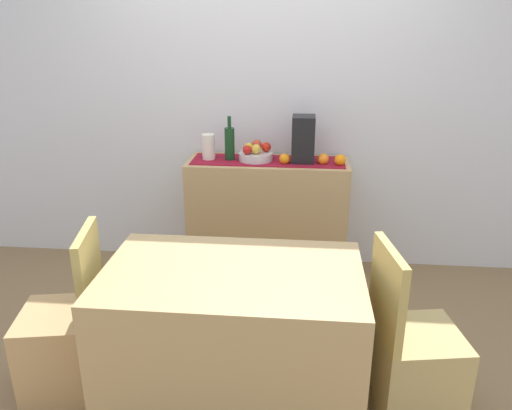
{
  "coord_description": "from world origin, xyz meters",
  "views": [
    {
      "loc": [
        0.3,
        -2.62,
        1.88
      ],
      "look_at": [
        0.02,
        0.36,
        0.76
      ],
      "focal_mm": 35.6,
      "sensor_mm": 36.0,
      "label": 1
    }
  ],
  "objects_px": {
    "wine_bottle": "(230,143)",
    "fruit_bowl": "(256,156)",
    "sideboard_console": "(267,218)",
    "chair_by_corner": "(412,365)",
    "chair_near_window": "(66,343)",
    "dining_table": "(233,336)",
    "ceramic_vase": "(209,147)",
    "coffee_maker": "(303,139)"
  },
  "relations": [
    {
      "from": "wine_bottle",
      "to": "ceramic_vase",
      "type": "relative_size",
      "value": 1.71
    },
    {
      "from": "ceramic_vase",
      "to": "sideboard_console",
      "type": "bearing_deg",
      "value": 0.0
    },
    {
      "from": "sideboard_console",
      "to": "ceramic_vase",
      "type": "height_order",
      "value": "ceramic_vase"
    },
    {
      "from": "coffee_maker",
      "to": "chair_near_window",
      "type": "distance_m",
      "value": 2.02
    },
    {
      "from": "ceramic_vase",
      "to": "chair_near_window",
      "type": "xyz_separation_m",
      "value": [
        -0.52,
        -1.41,
        -0.72
      ]
    },
    {
      "from": "ceramic_vase",
      "to": "coffee_maker",
      "type": "bearing_deg",
      "value": 0.0
    },
    {
      "from": "chair_near_window",
      "to": "ceramic_vase",
      "type": "bearing_deg",
      "value": 69.7
    },
    {
      "from": "coffee_maker",
      "to": "ceramic_vase",
      "type": "xyz_separation_m",
      "value": [
        -0.68,
        0.0,
        -0.07
      ]
    },
    {
      "from": "dining_table",
      "to": "chair_by_corner",
      "type": "xyz_separation_m",
      "value": [
        0.89,
        -0.0,
        -0.1
      ]
    },
    {
      "from": "dining_table",
      "to": "sideboard_console",
      "type": "bearing_deg",
      "value": 87.31
    },
    {
      "from": "coffee_maker",
      "to": "chair_by_corner",
      "type": "xyz_separation_m",
      "value": [
        0.57,
        -1.42,
        -0.79
      ]
    },
    {
      "from": "wine_bottle",
      "to": "chair_near_window",
      "type": "relative_size",
      "value": 0.36
    },
    {
      "from": "sideboard_console",
      "to": "chair_near_window",
      "type": "height_order",
      "value": "chair_near_window"
    },
    {
      "from": "coffee_maker",
      "to": "dining_table",
      "type": "relative_size",
      "value": 0.27
    },
    {
      "from": "coffee_maker",
      "to": "sideboard_console",
      "type": "bearing_deg",
      "value": 180.0
    },
    {
      "from": "sideboard_console",
      "to": "fruit_bowl",
      "type": "distance_m",
      "value": 0.49
    },
    {
      "from": "ceramic_vase",
      "to": "dining_table",
      "type": "distance_m",
      "value": 1.58
    },
    {
      "from": "wine_bottle",
      "to": "dining_table",
      "type": "distance_m",
      "value": 1.57
    },
    {
      "from": "chair_near_window",
      "to": "sideboard_console",
      "type": "bearing_deg",
      "value": 55.9
    },
    {
      "from": "coffee_maker",
      "to": "chair_near_window",
      "type": "bearing_deg",
      "value": -130.51
    },
    {
      "from": "sideboard_console",
      "to": "dining_table",
      "type": "xyz_separation_m",
      "value": [
        -0.07,
        -1.41,
        -0.08
      ]
    },
    {
      "from": "wine_bottle",
      "to": "fruit_bowl",
      "type": "bearing_deg",
      "value": 0.0
    },
    {
      "from": "wine_bottle",
      "to": "chair_by_corner",
      "type": "height_order",
      "value": "wine_bottle"
    },
    {
      "from": "sideboard_console",
      "to": "chair_near_window",
      "type": "distance_m",
      "value": 1.71
    },
    {
      "from": "fruit_bowl",
      "to": "chair_near_window",
      "type": "height_order",
      "value": "fruit_bowl"
    },
    {
      "from": "sideboard_console",
      "to": "chair_by_corner",
      "type": "height_order",
      "value": "chair_by_corner"
    },
    {
      "from": "ceramic_vase",
      "to": "chair_near_window",
      "type": "bearing_deg",
      "value": -110.3
    },
    {
      "from": "wine_bottle",
      "to": "coffee_maker",
      "type": "height_order",
      "value": "coffee_maker"
    },
    {
      "from": "dining_table",
      "to": "chair_near_window",
      "type": "height_order",
      "value": "chair_near_window"
    },
    {
      "from": "sideboard_console",
      "to": "ceramic_vase",
      "type": "bearing_deg",
      "value": 180.0
    },
    {
      "from": "sideboard_console",
      "to": "fruit_bowl",
      "type": "bearing_deg",
      "value": 180.0
    },
    {
      "from": "coffee_maker",
      "to": "fruit_bowl",
      "type": "bearing_deg",
      "value": 180.0
    },
    {
      "from": "ceramic_vase",
      "to": "chair_by_corner",
      "type": "bearing_deg",
      "value": -48.44
    },
    {
      "from": "sideboard_console",
      "to": "chair_by_corner",
      "type": "relative_size",
      "value": 1.3
    },
    {
      "from": "sideboard_console",
      "to": "fruit_bowl",
      "type": "relative_size",
      "value": 4.74
    },
    {
      "from": "ceramic_vase",
      "to": "dining_table",
      "type": "relative_size",
      "value": 0.15
    },
    {
      "from": "sideboard_console",
      "to": "chair_by_corner",
      "type": "distance_m",
      "value": 1.65
    },
    {
      "from": "wine_bottle",
      "to": "coffee_maker",
      "type": "bearing_deg",
      "value": 0.0
    },
    {
      "from": "dining_table",
      "to": "chair_by_corner",
      "type": "distance_m",
      "value": 0.89
    },
    {
      "from": "sideboard_console",
      "to": "fruit_bowl",
      "type": "xyz_separation_m",
      "value": [
        -0.09,
        0.0,
        0.48
      ]
    },
    {
      "from": "ceramic_vase",
      "to": "chair_near_window",
      "type": "height_order",
      "value": "ceramic_vase"
    },
    {
      "from": "fruit_bowl",
      "to": "sideboard_console",
      "type": "bearing_deg",
      "value": 0.0
    }
  ]
}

